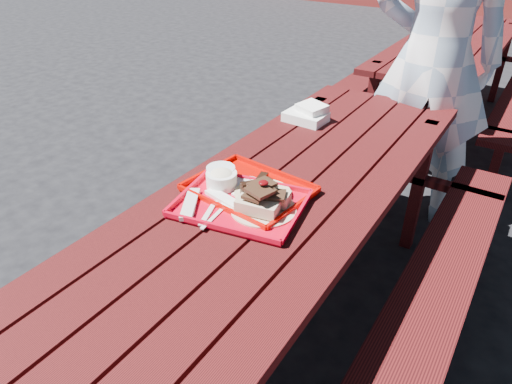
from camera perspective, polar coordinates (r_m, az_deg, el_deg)
ground at (r=2.15m, az=2.28°, el=-17.19°), size 60.00×60.00×0.00m
picnic_table_near at (r=1.77m, az=2.65°, el=-5.07°), size 1.41×2.40×0.75m
picnic_table_far at (r=4.23m, az=23.05°, el=14.58°), size 1.41×2.40×0.75m
near_tray at (r=1.57m, az=-1.68°, el=-0.53°), size 0.47×0.40×0.13m
far_tray at (r=1.64m, az=-1.23°, el=0.58°), size 0.45×0.37×0.07m
white_cloth at (r=2.25m, az=6.46°, el=9.62°), size 0.20×0.18×0.08m
person at (r=2.68m, az=21.31°, el=15.09°), size 0.78×0.60×1.90m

